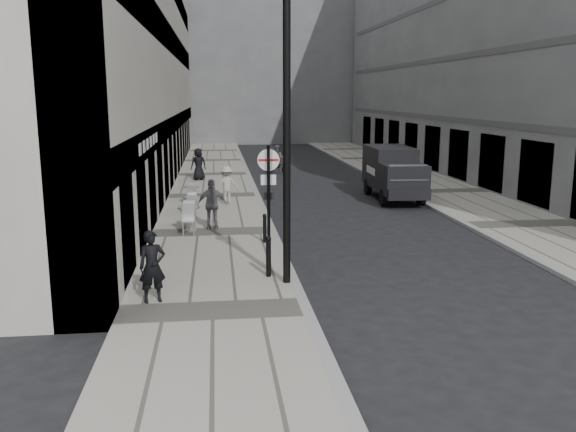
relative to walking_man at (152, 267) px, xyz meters
name	(u,v)px	position (x,y,z in m)	size (l,w,h in m)	color
ground	(328,365)	(3.30, -3.40, -0.92)	(120.00, 120.00, 0.00)	black
sidewalk	(214,196)	(1.30, 14.60, -0.86)	(4.00, 60.00, 0.12)	gray
far_sidewalk	(445,192)	(12.30, 14.60, -0.86)	(4.00, 60.00, 0.12)	gray
building_left	(133,10)	(-2.70, 21.10, 8.08)	(4.00, 45.00, 18.00)	#BDB7AC
building_far	(245,32)	(4.80, 52.60, 10.08)	(24.00, 16.00, 22.00)	slate
walking_man	(152,267)	(0.00, 0.00, 0.00)	(0.59, 0.39, 1.61)	black
sign_post	(269,191)	(2.76, 2.21, 1.29)	(0.56, 0.09, 3.26)	black
lamppost	(287,120)	(3.10, 1.08, 3.13)	(0.32, 0.32, 7.07)	black
bollard_near	(268,258)	(2.70, 1.62, -0.32)	(0.13, 0.13, 0.97)	black
bollard_far	(265,229)	(2.90, 5.22, -0.38)	(0.11, 0.11, 0.84)	black
panel_van	(393,170)	(9.30, 13.23, 0.38)	(1.96, 4.97, 2.31)	black
cyclist	(278,162)	(5.10, 22.93, -0.27)	(1.65, 0.93, 1.68)	black
pedestrian_a	(212,204)	(1.29, 7.34, 0.05)	(1.01, 0.42, 1.72)	#5B5B60
pedestrian_b	(227,185)	(1.87, 12.30, -0.01)	(1.02, 0.59, 1.59)	#B0AAA3
pedestrian_c	(199,164)	(0.51, 19.74, 0.05)	(0.84, 0.54, 1.71)	black
cafe_table_near	(192,204)	(0.50, 9.97, -0.40)	(0.62, 1.41, 0.80)	silver
cafe_table_mid	(189,217)	(0.50, 7.17, -0.32)	(0.75, 1.68, 0.96)	silver
cafe_table_far	(192,193)	(0.40, 12.51, -0.38)	(0.65, 1.47, 0.84)	#B6B6B8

